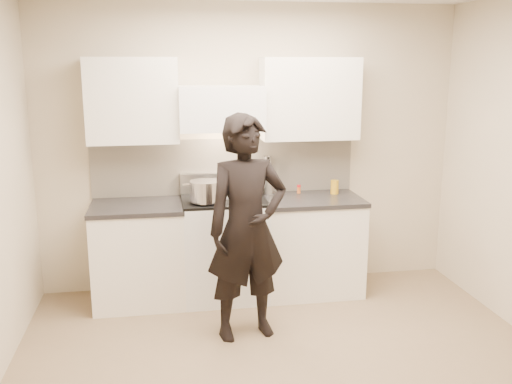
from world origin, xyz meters
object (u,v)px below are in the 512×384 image
(counter_right, at_px, (311,244))
(wok, at_px, (243,182))
(person, at_px, (247,228))
(stove, at_px, (224,247))
(utensil_crock, at_px, (267,182))

(counter_right, distance_m, wok, 0.88)
(counter_right, distance_m, person, 1.18)
(stove, height_order, wok, wok)
(utensil_crock, bearing_deg, wok, -158.68)
(stove, xyz_separation_m, utensil_crock, (0.45, 0.24, 0.56))
(wok, bearing_deg, stove, -144.10)
(stove, xyz_separation_m, counter_right, (0.83, 0.00, -0.01))
(wok, distance_m, person, 0.98)
(stove, relative_size, counter_right, 1.04)
(stove, relative_size, person, 0.54)
(counter_right, distance_m, utensil_crock, 0.73)
(person, bearing_deg, utensil_crock, 59.56)
(utensil_crock, distance_m, person, 1.12)
(counter_right, bearing_deg, utensil_crock, 147.50)
(stove, bearing_deg, person, -83.58)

